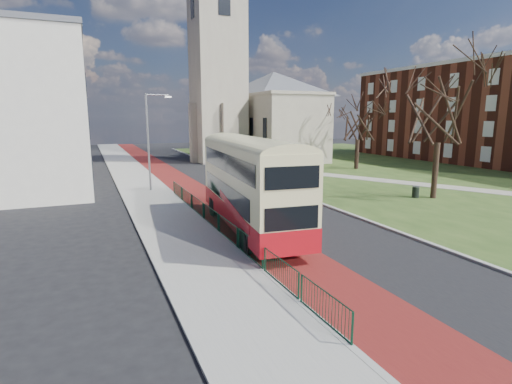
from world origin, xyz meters
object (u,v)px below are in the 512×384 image
winter_tree_near (441,98)px  winter_tree_far (359,117)px  bus (250,180)px  litter_bin (416,192)px  streetlamp (150,137)px

winter_tree_near → winter_tree_far: 17.74m
winter_tree_near → bus: bearing=-170.6°
bus → litter_bin: bearing=17.8°
streetlamp → winter_tree_near: bearing=-30.4°
bus → winter_tree_far: size_ratio=1.36×
bus → winter_tree_far: bearing=47.3°
streetlamp → winter_tree_far: winter_tree_far is taller
winter_tree_near → litter_bin: (-1.18, 0.63, -7.16)m
streetlamp → bus: (3.17, -14.24, -1.75)m
streetlamp → bus: bearing=-77.4°
litter_bin → winter_tree_far: bearing=68.0°
litter_bin → bus: bearing=-167.7°
bus → litter_bin: size_ratio=13.46×
winter_tree_near → litter_bin: winter_tree_near is taller
bus → winter_tree_near: size_ratio=1.10×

